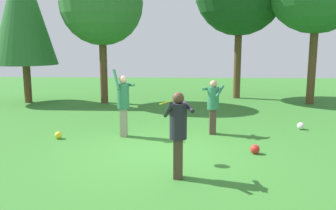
% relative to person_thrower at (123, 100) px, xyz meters
% --- Properties ---
extents(ground_plane, '(40.00, 40.00, 0.00)m').
position_rel_person_thrower_xyz_m(ground_plane, '(1.17, -1.59, -1.06)').
color(ground_plane, '#387A2D').
extents(person_thrower, '(0.67, 0.68, 1.95)m').
position_rel_person_thrower_xyz_m(person_thrower, '(0.00, 0.00, 0.00)').
color(person_thrower, gray).
rests_on(person_thrower, ground_plane).
extents(person_catcher, '(0.62, 0.68, 1.73)m').
position_rel_person_thrower_xyz_m(person_catcher, '(1.61, -3.17, -0.03)').
color(person_catcher, '#4C382D').
rests_on(person_catcher, ground_plane).
extents(person_bystander, '(0.68, 0.70, 1.60)m').
position_rel_person_thrower_xyz_m(person_bystander, '(2.59, 0.38, -0.11)').
color(person_bystander, '#4C382D').
rests_on(person_bystander, ground_plane).
extents(frisbee, '(0.36, 0.37, 0.11)m').
position_rel_person_thrower_xyz_m(frisbee, '(1.30, -2.07, 0.29)').
color(frisbee, yellow).
extents(ball_yellow, '(0.21, 0.21, 0.21)m').
position_rel_person_thrower_xyz_m(ball_yellow, '(-1.81, -0.35, -0.95)').
color(ball_yellow, yellow).
rests_on(ball_yellow, ground_plane).
extents(ball_white, '(0.22, 0.22, 0.22)m').
position_rel_person_thrower_xyz_m(ball_white, '(5.41, 1.04, -0.94)').
color(ball_white, white).
rests_on(ball_white, ground_plane).
extents(ball_red, '(0.23, 0.23, 0.23)m').
position_rel_person_thrower_xyz_m(ball_red, '(3.47, -1.52, -0.94)').
color(ball_red, red).
rests_on(ball_red, ground_plane).
extents(tree_far_left, '(2.84, 2.84, 6.77)m').
position_rel_person_thrower_xyz_m(tree_far_left, '(-5.38, 5.84, 3.17)').
color(tree_far_left, brown).
rests_on(tree_far_left, ground_plane).
extents(tree_left, '(3.64, 3.64, 6.23)m').
position_rel_person_thrower_xyz_m(tree_left, '(-1.86, 5.87, 3.33)').
color(tree_left, brown).
rests_on(tree_left, ground_plane).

